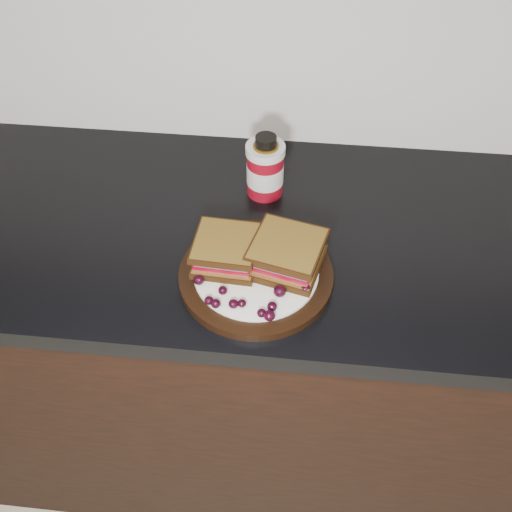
{
  "coord_description": "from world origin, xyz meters",
  "views": [
    {
      "loc": [
        0.34,
        0.89,
        1.68
      ],
      "look_at": [
        0.27,
        1.57,
        0.96
      ],
      "focal_mm": 40.0,
      "sensor_mm": 36.0,
      "label": 1
    }
  ],
  "objects": [
    {
      "name": "grape_0",
      "position": [
        0.17,
        1.52,
        0.93
      ],
      "size": [
        0.02,
        0.02,
        0.02
      ],
      "primitive_type": "ellipsoid",
      "color": "black",
      "rests_on": "plate"
    },
    {
      "name": "grape_1",
      "position": [
        0.22,
        1.51,
        0.93
      ],
      "size": [
        0.02,
        0.02,
        0.02
      ],
      "primitive_type": "ellipsoid",
      "color": "black",
      "rests_on": "plate"
    },
    {
      "name": "base_cabinets",
      "position": [
        0.0,
        1.7,
        0.43
      ],
      "size": [
        3.96,
        0.58,
        0.86
      ],
      "primitive_type": "cube",
      "color": "black",
      "rests_on": "ground_plane"
    },
    {
      "name": "grape_3",
      "position": [
        0.21,
        1.48,
        0.93
      ],
      "size": [
        0.02,
        0.02,
        0.02
      ],
      "primitive_type": "ellipsoid",
      "color": "black",
      "rests_on": "plate"
    },
    {
      "name": "oil_bottle",
      "position": [
        0.26,
        1.81,
        0.97
      ],
      "size": [
        0.06,
        0.06,
        0.14
      ],
      "primitive_type": "cylinder",
      "rotation": [
        0.0,
        0.0,
        -0.23
      ],
      "color": "#523608",
      "rests_on": "countertop"
    },
    {
      "name": "grape_21",
      "position": [
        0.23,
        1.59,
        0.93
      ],
      "size": [
        0.01,
        0.01,
        0.01
      ],
      "primitive_type": "ellipsoid",
      "color": "black",
      "rests_on": "plate"
    },
    {
      "name": "grape_12",
      "position": [
        0.35,
        1.55,
        0.93
      ],
      "size": [
        0.02,
        0.02,
        0.01
      ],
      "primitive_type": "ellipsoid",
      "color": "black",
      "rests_on": "plate"
    },
    {
      "name": "grape_19",
      "position": [
        0.19,
        1.58,
        0.93
      ],
      "size": [
        0.02,
        0.02,
        0.02
      ],
      "primitive_type": "ellipsoid",
      "color": "black",
      "rests_on": "plate"
    },
    {
      "name": "sandwich_right",
      "position": [
        0.32,
        1.58,
        0.95
      ],
      "size": [
        0.15,
        0.15,
        0.06
      ],
      "primitive_type": null,
      "rotation": [
        0.0,
        0.0,
        -0.24
      ],
      "color": "brown",
      "rests_on": "plate"
    },
    {
      "name": "sandwich_left",
      "position": [
        0.21,
        1.58,
        0.95
      ],
      "size": [
        0.12,
        0.12,
        0.05
      ],
      "primitive_type": null,
      "rotation": [
        0.0,
        0.0,
        -0.05
      ],
      "color": "brown",
      "rests_on": "plate"
    },
    {
      "name": "condiment_jar",
      "position": [
        0.26,
        1.81,
        0.96
      ],
      "size": [
        0.1,
        0.1,
        0.12
      ],
      "primitive_type": "cylinder",
      "rotation": [
        0.0,
        0.0,
        0.38
      ],
      "color": "maroon",
      "rests_on": "countertop"
    },
    {
      "name": "grape_22",
      "position": [
        0.22,
        1.58,
        0.93
      ],
      "size": [
        0.02,
        0.02,
        0.02
      ],
      "primitive_type": "ellipsoid",
      "color": "black",
      "rests_on": "plate"
    },
    {
      "name": "grape_9",
      "position": [
        0.32,
        1.51,
        0.93
      ],
      "size": [
        0.02,
        0.02,
        0.02
      ],
      "primitive_type": "ellipsoid",
      "color": "black",
      "rests_on": "plate"
    },
    {
      "name": "grape_15",
      "position": [
        0.31,
        1.59,
        0.93
      ],
      "size": [
        0.02,
        0.02,
        0.02
      ],
      "primitive_type": "ellipsoid",
      "color": "black",
      "rests_on": "plate"
    },
    {
      "name": "grape_4",
      "position": [
        0.24,
        1.48,
        0.93
      ],
      "size": [
        0.02,
        0.02,
        0.02
      ],
      "primitive_type": "ellipsoid",
      "color": "black",
      "rests_on": "plate"
    },
    {
      "name": "grape_5",
      "position": [
        0.25,
        1.48,
        0.93
      ],
      "size": [
        0.02,
        0.02,
        0.01
      ],
      "primitive_type": "ellipsoid",
      "color": "black",
      "rests_on": "plate"
    },
    {
      "name": "grape_6",
      "position": [
        0.29,
        1.46,
        0.93
      ],
      "size": [
        0.02,
        0.02,
        0.01
      ],
      "primitive_type": "ellipsoid",
      "color": "black",
      "rests_on": "plate"
    },
    {
      "name": "grape_8",
      "position": [
        0.3,
        1.48,
        0.93
      ],
      "size": [
        0.02,
        0.02,
        0.02
      ],
      "primitive_type": "ellipsoid",
      "color": "black",
      "rests_on": "plate"
    },
    {
      "name": "grape_13",
      "position": [
        0.35,
        1.6,
        0.93
      ],
      "size": [
        0.02,
        0.02,
        0.02
      ],
      "primitive_type": "ellipsoid",
      "color": "black",
      "rests_on": "plate"
    },
    {
      "name": "grape_2",
      "position": [
        0.2,
        1.48,
        0.93
      ],
      "size": [
        0.02,
        0.02,
        0.01
      ],
      "primitive_type": "ellipsoid",
      "color": "black",
      "rests_on": "plate"
    },
    {
      "name": "grape_10",
      "position": [
        0.36,
        1.52,
        0.93
      ],
      "size": [
        0.02,
        0.02,
        0.02
      ],
      "primitive_type": "ellipsoid",
      "color": "black",
      "rests_on": "plate"
    },
    {
      "name": "countertop",
      "position": [
        0.0,
        1.7,
        0.88
      ],
      "size": [
        3.98,
        0.6,
        0.04
      ],
      "primitive_type": "cube",
      "color": "black",
      "rests_on": "base_cabinets"
    },
    {
      "name": "grape_16",
      "position": [
        0.21,
        1.61,
        0.93
      ],
      "size": [
        0.02,
        0.02,
        0.02
      ],
      "primitive_type": "ellipsoid",
      "color": "black",
      "rests_on": "plate"
    },
    {
      "name": "grape_14",
      "position": [
        0.33,
        1.6,
        0.93
      ],
      "size": [
        0.02,
        0.02,
        0.02
      ],
      "primitive_type": "ellipsoid",
      "color": "black",
      "rests_on": "plate"
    },
    {
      "name": "grape_23",
      "position": [
        0.17,
        1.58,
        0.93
      ],
      "size": [
        0.02,
        0.02,
        0.02
      ],
      "primitive_type": "ellipsoid",
      "color": "black",
      "rests_on": "plate"
    },
    {
      "name": "grape_11",
      "position": [
        0.34,
        1.54,
        0.93
      ],
      "size": [
        0.02,
        0.02,
        0.01
      ],
      "primitive_type": "ellipsoid",
      "color": "black",
      "rests_on": "plate"
    },
    {
      "name": "grape_17",
      "position": [
        0.21,
        1.6,
        0.93
      ],
      "size": [
        0.02,
        0.02,
        0.02
      ],
      "primitive_type": "ellipsoid",
      "color": "black",
      "rests_on": "plate"
    },
    {
      "name": "grape_20",
      "position": [
        0.22,
        1.55,
        0.93
      ],
      "size": [
        0.02,
        0.02,
        0.02
      ],
      "primitive_type": "ellipsoid",
      "color": "black",
      "rests_on": "plate"
    },
    {
      "name": "plate",
      "position": [
        0.27,
        1.57,
        0.91
      ],
      "size": [
        0.28,
        0.28,
        0.02
      ],
      "primitive_type": "cylinder",
      "color": "black",
      "rests_on": "countertop"
    },
    {
      "name": "grape_7",
      "position": [
        0.3,
        1.46,
        0.93
      ],
      "size": [
        0.02,
        0.02,
        0.02
      ],
      "primitive_type": "ellipsoid",
      "color": "black",
      "rests_on": "plate"
    },
    {
      "name": "grape_18",
      "position": [
        0.19,
        1.58,
        0.93
      ],
      "size": [
        0.02,
        0.02,
        0.02
      ],
      "primitive_type": "ellipsoid",
      "color": "black",
      "rests_on": "plate"
    }
  ]
}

